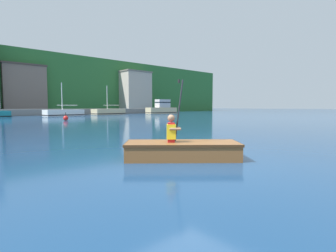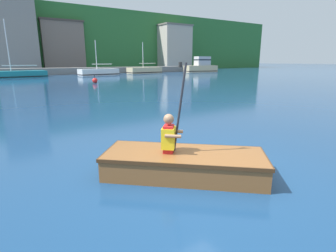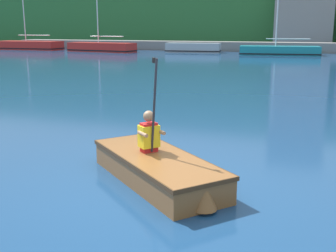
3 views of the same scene
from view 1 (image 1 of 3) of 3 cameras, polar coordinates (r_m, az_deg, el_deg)
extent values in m
plane|color=navy|center=(6.16, 5.78, -7.34)|extent=(300.00, 300.00, 0.00)
cube|color=#75665B|center=(57.22, -29.84, 6.64)|extent=(6.91, 11.60, 8.40)
cube|color=#463D37|center=(57.61, -30.00, 10.96)|extent=(7.21, 11.90, 0.30)
cube|color=#B2A899|center=(63.35, -9.13, 7.08)|extent=(6.35, 11.91, 8.89)
cube|color=#6B645B|center=(63.75, -9.18, 11.20)|extent=(6.65, 12.21, 0.30)
cube|color=#CCB789|center=(47.38, -1.45, 3.39)|extent=(5.75, 2.62, 1.08)
cube|color=black|center=(47.39, -1.45, 2.96)|extent=(5.80, 2.66, 0.10)
cube|color=#B2B2B7|center=(47.53, -1.17, 4.92)|extent=(2.55, 1.84, 1.47)
cube|color=#19232D|center=(47.54, -1.17, 5.15)|extent=(2.58, 1.87, 0.20)
cube|color=#CCB789|center=(42.70, -12.78, 3.05)|extent=(5.45, 2.31, 0.87)
cube|color=black|center=(42.70, -12.77, 2.67)|extent=(5.49, 2.36, 0.10)
cylinder|color=silver|center=(42.56, -13.12, 6.08)|extent=(0.10, 0.10, 3.64)
cylinder|color=silver|center=(42.99, -12.22, 4.45)|extent=(2.91, 0.34, 0.07)
cube|color=white|center=(37.68, -21.67, 2.69)|extent=(5.40, 2.32, 0.84)
cube|color=black|center=(37.69, -21.65, 2.28)|extent=(5.45, 2.37, 0.10)
cylinder|color=silver|center=(37.57, -22.11, 6.05)|extent=(0.10, 0.10, 3.58)
cylinder|color=silver|center=(37.93, -21.02, 4.25)|extent=(2.85, 0.53, 0.07)
cube|color=brown|center=(6.21, 3.10, -5.34)|extent=(2.60, 2.43, 0.40)
cube|color=#482C16|center=(6.19, 3.10, -3.77)|extent=(2.66, 2.49, 0.06)
cube|color=#482C16|center=(6.19, 3.10, -3.86)|extent=(2.21, 2.06, 0.02)
cone|color=brown|center=(6.42, 14.34, -4.96)|extent=(0.48, 0.48, 0.36)
cube|color=brown|center=(6.18, 1.29, -3.96)|extent=(0.72, 0.80, 0.03)
cube|color=red|center=(6.14, 0.69, -1.39)|extent=(0.28, 0.29, 0.46)
cube|color=yellow|center=(6.14, 0.69, -1.20)|extent=(0.35, 0.36, 0.34)
sphere|color=#997051|center=(6.12, 0.69, 1.72)|extent=(0.17, 0.17, 0.17)
cylinder|color=#997051|center=(5.99, 1.59, -0.66)|extent=(0.23, 0.21, 0.06)
cylinder|color=#997051|center=(6.29, 1.46, -0.43)|extent=(0.23, 0.21, 0.06)
cylinder|color=#232328|center=(6.12, 2.38, 3.38)|extent=(0.18, 0.17, 1.43)
cylinder|color=black|center=(6.15, 2.40, 9.73)|extent=(0.05, 0.05, 0.08)
sphere|color=red|center=(25.12, -21.37, 1.62)|extent=(0.44, 0.44, 0.44)
cylinder|color=black|center=(25.11, -21.39, 2.44)|extent=(0.04, 0.04, 0.28)
camera|label=2|loc=(2.26, 20.52, 20.79)|focal=28.00mm
camera|label=3|loc=(6.71, 60.25, 11.16)|focal=45.00mm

